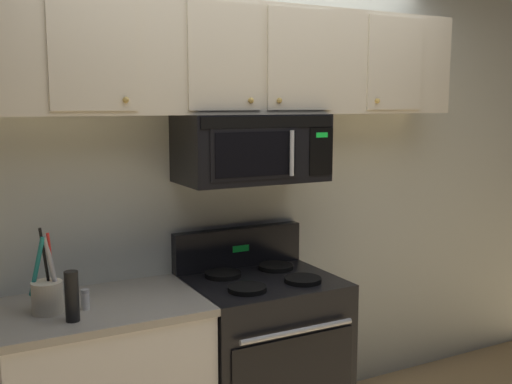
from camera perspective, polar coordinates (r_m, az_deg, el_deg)
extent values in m
cube|color=silver|center=(3.38, -2.38, 0.65)|extent=(5.20, 0.10, 2.70)
cube|color=black|center=(3.31, 0.59, -15.77)|extent=(0.76, 0.64, 0.90)
cylinder|color=#B7BABF|center=(2.91, 4.01, -13.04)|extent=(0.61, 0.03, 0.03)
cube|color=black|center=(3.37, -1.72, -5.26)|extent=(0.76, 0.07, 0.22)
cube|color=#19D83F|center=(3.34, -1.44, -5.39)|extent=(0.10, 0.00, 0.04)
cylinder|color=black|center=(2.96, -0.85, -9.16)|extent=(0.19, 0.19, 0.02)
cylinder|color=black|center=(3.11, 4.46, -8.30)|extent=(0.19, 0.19, 0.02)
cylinder|color=black|center=(3.20, -3.15, -7.82)|extent=(0.19, 0.19, 0.02)
cylinder|color=black|center=(3.34, 1.88, -7.11)|extent=(0.19, 0.19, 0.02)
cube|color=black|center=(3.14, -0.47, 4.19)|extent=(0.76, 0.39, 0.35)
cube|color=black|center=(2.96, 1.31, 6.65)|extent=(0.73, 0.01, 0.06)
cube|color=black|center=(2.93, 0.01, 3.61)|extent=(0.49, 0.01, 0.25)
cube|color=black|center=(2.93, 0.03, 3.61)|extent=(0.44, 0.01, 0.22)
cube|color=black|center=(3.13, 6.20, 3.85)|extent=(0.14, 0.01, 0.25)
cube|color=#19D83F|center=(3.12, 6.28, 5.40)|extent=(0.07, 0.00, 0.03)
cylinder|color=#B7BABF|center=(3.00, 3.43, 3.71)|extent=(0.02, 0.02, 0.23)
cube|color=beige|center=(3.17, -0.74, 12.38)|extent=(2.50, 0.33, 0.55)
cube|color=beige|center=(2.72, -15.16, 12.77)|extent=(0.38, 0.01, 0.51)
sphere|color=tan|center=(2.73, -12.24, 8.54)|extent=(0.03, 0.03, 0.03)
cube|color=beige|center=(2.92, -2.93, 12.71)|extent=(0.38, 0.01, 0.51)
sphere|color=tan|center=(2.96, -0.47, 8.69)|extent=(0.03, 0.03, 0.03)
cube|color=beige|center=(3.12, 4.25, 12.41)|extent=(0.38, 0.01, 0.51)
sphere|color=tan|center=(3.04, 2.24, 8.67)|extent=(0.03, 0.03, 0.03)
cube|color=beige|center=(3.49, 13.09, 11.79)|extent=(0.38, 0.01, 0.51)
sphere|color=tan|center=(3.39, 11.46, 8.48)|extent=(0.03, 0.03, 0.03)
cube|color=#9E998E|center=(2.88, -14.60, -10.53)|extent=(0.93, 0.65, 0.03)
cylinder|color=beige|center=(2.80, -19.18, -9.42)|extent=(0.13, 0.13, 0.14)
cylinder|color=teal|center=(2.77, -20.07, -6.65)|extent=(0.07, 0.08, 0.28)
cylinder|color=silver|center=(2.75, -18.85, -6.63)|extent=(0.06, 0.03, 0.27)
cylinder|color=black|center=(2.76, -19.37, -6.25)|extent=(0.05, 0.06, 0.31)
cylinder|color=red|center=(2.76, -18.84, -6.48)|extent=(0.04, 0.06, 0.28)
cylinder|color=white|center=(2.80, -15.89, -9.94)|extent=(0.04, 0.04, 0.08)
cylinder|color=#B7BABF|center=(2.79, -15.93, -9.03)|extent=(0.04, 0.04, 0.02)
cylinder|color=black|center=(2.65, -17.07, -9.44)|extent=(0.06, 0.06, 0.21)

